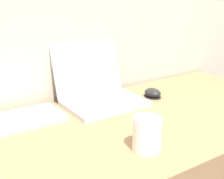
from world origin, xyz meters
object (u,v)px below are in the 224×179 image
object	(u,v)px
laptop	(98,90)
computer_mouse	(153,93)
drink_cup	(147,133)
external_keyboard	(2,124)

from	to	relation	value
laptop	computer_mouse	bearing A→B (deg)	-19.07
laptop	drink_cup	bearing A→B (deg)	-101.98
laptop	drink_cup	xyz separation A→B (m)	(-0.09, -0.43, 0.00)
laptop	external_keyboard	bearing A→B (deg)	-177.22
drink_cup	external_keyboard	distance (m)	0.52
drink_cup	external_keyboard	xyz separation A→B (m)	(-0.32, 0.41, -0.05)
drink_cup	computer_mouse	distance (m)	0.48
laptop	drink_cup	world-z (taller)	laptop
computer_mouse	external_keyboard	size ratio (longest dim) A/B	0.20
laptop	drink_cup	distance (m)	0.44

